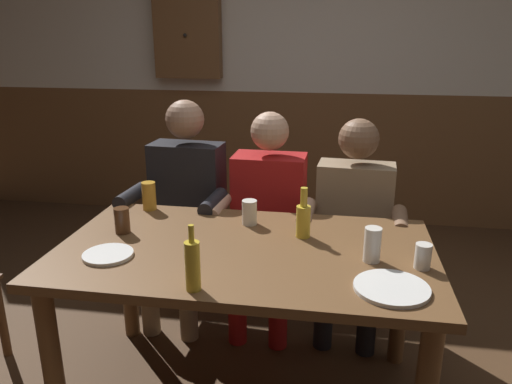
% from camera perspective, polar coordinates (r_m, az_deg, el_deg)
% --- Properties ---
extents(ground_plane, '(8.11, 8.11, 0.00)m').
position_cam_1_polar(ground_plane, '(2.63, -0.61, -20.23)').
color(ground_plane, '#4C331E').
extents(back_wall_upper, '(6.76, 0.12, 1.48)m').
position_cam_1_polar(back_wall_upper, '(4.34, 4.93, 21.13)').
color(back_wall_upper, beige).
extents(back_wall_wainscot, '(6.76, 0.12, 1.13)m').
position_cam_1_polar(back_wall_wainscot, '(4.46, 4.48, 4.20)').
color(back_wall_wainscot, brown).
rests_on(back_wall_wainscot, ground_plane).
extents(dining_table, '(1.59, 0.91, 0.75)m').
position_cam_1_polar(dining_table, '(2.17, -1.29, -9.04)').
color(dining_table, brown).
rests_on(dining_table, ground_plane).
extents(person_0, '(0.57, 0.53, 1.26)m').
position_cam_1_polar(person_0, '(2.87, -8.28, -1.11)').
color(person_0, black).
rests_on(person_0, ground_plane).
extents(person_1, '(0.55, 0.53, 1.21)m').
position_cam_1_polar(person_1, '(2.78, 1.28, -2.12)').
color(person_1, '#AD1919').
rests_on(person_1, ground_plane).
extents(person_2, '(0.57, 0.52, 1.19)m').
position_cam_1_polar(person_2, '(2.76, 11.10, -2.84)').
color(person_2, '#997F60').
rests_on(person_2, ground_plane).
extents(plate_0, '(0.20, 0.20, 0.01)m').
position_cam_1_polar(plate_0, '(2.13, -16.63, -6.91)').
color(plate_0, white).
rests_on(plate_0, dining_table).
extents(plate_1, '(0.27, 0.27, 0.01)m').
position_cam_1_polar(plate_1, '(1.86, 15.30, -10.57)').
color(plate_1, white).
rests_on(plate_1, dining_table).
extents(bottle_0, '(0.06, 0.06, 0.23)m').
position_cam_1_polar(bottle_0, '(2.21, 5.45, -3.07)').
color(bottle_0, gold).
rests_on(bottle_0, dining_table).
extents(bottle_1, '(0.06, 0.06, 0.25)m').
position_cam_1_polar(bottle_1, '(1.77, -7.29, -8.28)').
color(bottle_1, gold).
rests_on(bottle_1, dining_table).
extents(pint_glass_0, '(0.07, 0.07, 0.14)m').
position_cam_1_polar(pint_glass_0, '(2.03, 13.22, -5.90)').
color(pint_glass_0, white).
rests_on(pint_glass_0, dining_table).
extents(pint_glass_1, '(0.06, 0.06, 0.10)m').
position_cam_1_polar(pint_glass_1, '(2.03, 18.62, -7.00)').
color(pint_glass_1, white).
rests_on(pint_glass_1, dining_table).
extents(pint_glass_2, '(0.07, 0.07, 0.14)m').
position_cam_1_polar(pint_glass_2, '(2.60, -12.18, -0.45)').
color(pint_glass_2, gold).
rests_on(pint_glass_2, dining_table).
extents(pint_glass_3, '(0.07, 0.07, 0.12)m').
position_cam_1_polar(pint_glass_3, '(2.35, -0.75, -2.35)').
color(pint_glass_3, white).
rests_on(pint_glass_3, dining_table).
extents(pint_glass_4, '(0.07, 0.07, 0.12)m').
position_cam_1_polar(pint_glass_4, '(2.33, -15.12, -3.17)').
color(pint_glass_4, '#4C2D19').
rests_on(pint_glass_4, dining_table).
extents(wall_dart_cabinet, '(0.56, 0.15, 0.70)m').
position_cam_1_polar(wall_dart_cabinet, '(4.38, -7.86, 17.42)').
color(wall_dart_cabinet, brown).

